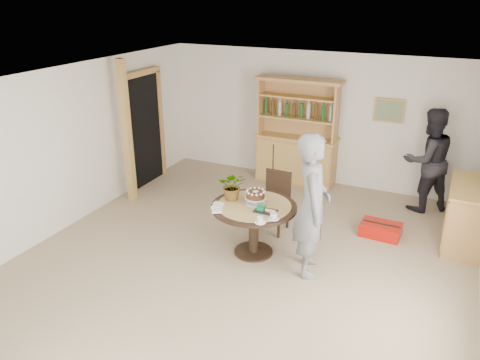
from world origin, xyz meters
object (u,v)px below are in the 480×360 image
(hutch, at_px, (297,148))
(red_suitcase, at_px, (381,230))
(dining_table, at_px, (254,215))
(teen_boy, at_px, (312,206))
(dining_chair, at_px, (275,197))
(sideboard, at_px, (466,215))
(adult_person, at_px, (428,160))

(hutch, bearing_deg, red_suitcase, -38.60)
(dining_table, bearing_deg, teen_boy, -6.71)
(hutch, xyz_separation_m, dining_chair, (0.33, -1.99, -0.15))
(sideboard, distance_m, teen_boy, 2.55)
(dining_chair, distance_m, adult_person, 2.71)
(sideboard, relative_size, dining_table, 1.05)
(red_suitcase, bearing_deg, dining_chair, -160.92)
(adult_person, height_order, red_suitcase, adult_person)
(red_suitcase, bearing_deg, adult_person, 72.56)
(sideboard, relative_size, teen_boy, 0.65)
(dining_table, distance_m, teen_boy, 0.93)
(dining_table, xyz_separation_m, adult_person, (2.04, 2.58, 0.28))
(sideboard, bearing_deg, teen_boy, -138.00)
(dining_table, distance_m, red_suitcase, 2.10)
(hutch, relative_size, adult_person, 1.15)
(red_suitcase, bearing_deg, teen_boy, -114.94)
(hutch, distance_m, red_suitcase, 2.51)
(hutch, bearing_deg, dining_chair, -80.52)
(dining_table, xyz_separation_m, red_suitcase, (1.58, 1.30, -0.50))
(teen_boy, distance_m, adult_person, 2.93)
(hutch, height_order, adult_person, hutch)
(dining_chair, bearing_deg, adult_person, 42.75)
(hutch, height_order, dining_table, hutch)
(sideboard, relative_size, adult_person, 0.71)
(dining_table, bearing_deg, red_suitcase, 39.39)
(dining_table, relative_size, dining_chair, 1.27)
(teen_boy, height_order, adult_person, teen_boy)
(teen_boy, height_order, red_suitcase, teen_boy)
(hutch, relative_size, sideboard, 1.62)
(adult_person, bearing_deg, hutch, -41.62)
(hutch, relative_size, dining_chair, 2.16)
(sideboard, bearing_deg, red_suitcase, -166.09)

